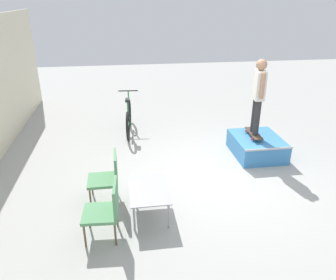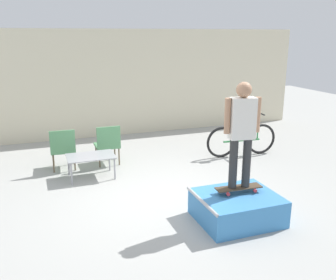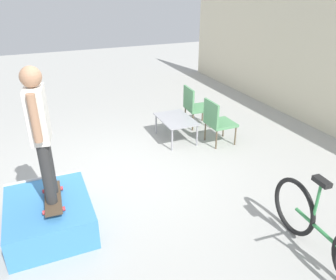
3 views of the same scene
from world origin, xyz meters
name	(u,v)px [view 1 (image 1 of 3)]	position (x,y,z in m)	size (l,w,h in m)	color
ground_plane	(216,176)	(0.00, 0.00, 0.00)	(24.00, 24.00, 0.00)	#A8A8A3
skate_ramp_box	(257,146)	(0.83, -1.20, 0.22)	(1.26, 1.05, 0.45)	#3D84C6
skateboard_on_ramp	(254,133)	(0.89, -1.12, 0.51)	(0.76, 0.29, 0.07)	#473828
person_skater	(259,91)	(0.89, -1.12, 1.50)	(0.56, 0.25, 1.66)	#2D2D2D
coffee_table	(149,192)	(-1.03, 1.45, 0.42)	(0.96, 0.64, 0.47)	#9E9EA3
patio_chair_left	(106,208)	(-1.52, 2.13, 0.51)	(0.55, 0.55, 0.91)	brown
patio_chair_right	(108,175)	(-0.55, 2.13, 0.51)	(0.52, 0.52, 0.91)	brown
bicycle	(129,118)	(2.62, 1.66, 0.40)	(1.80, 0.52, 1.05)	black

